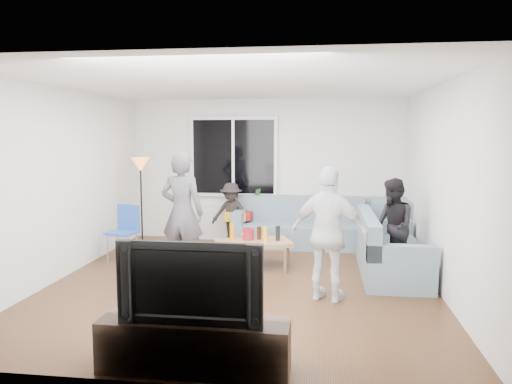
# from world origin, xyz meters

# --- Properties ---
(floor) EXTENTS (5.00, 5.50, 0.04)m
(floor) POSITION_xyz_m (0.00, 0.00, -0.02)
(floor) COLOR #56351C
(floor) RESTS_ON ground
(ceiling) EXTENTS (5.00, 5.50, 0.04)m
(ceiling) POSITION_xyz_m (0.00, 0.00, 2.62)
(ceiling) COLOR white
(ceiling) RESTS_ON ground
(wall_back) EXTENTS (5.00, 0.04, 2.60)m
(wall_back) POSITION_xyz_m (0.00, 2.77, 1.30)
(wall_back) COLOR silver
(wall_back) RESTS_ON ground
(wall_front) EXTENTS (5.00, 0.04, 2.60)m
(wall_front) POSITION_xyz_m (0.00, -2.77, 1.30)
(wall_front) COLOR silver
(wall_front) RESTS_ON ground
(wall_left) EXTENTS (0.04, 5.50, 2.60)m
(wall_left) POSITION_xyz_m (-2.52, 0.00, 1.30)
(wall_left) COLOR silver
(wall_left) RESTS_ON ground
(wall_right) EXTENTS (0.04, 5.50, 2.60)m
(wall_right) POSITION_xyz_m (2.52, 0.00, 1.30)
(wall_right) COLOR silver
(wall_right) RESTS_ON ground
(window_frame) EXTENTS (1.62, 0.06, 1.47)m
(window_frame) POSITION_xyz_m (-0.60, 2.69, 1.55)
(window_frame) COLOR white
(window_frame) RESTS_ON wall_back
(window_glass) EXTENTS (1.50, 0.02, 1.35)m
(window_glass) POSITION_xyz_m (-0.60, 2.65, 1.55)
(window_glass) COLOR black
(window_glass) RESTS_ON window_frame
(window_mullion) EXTENTS (0.05, 0.03, 1.35)m
(window_mullion) POSITION_xyz_m (-0.60, 2.64, 1.55)
(window_mullion) COLOR white
(window_mullion) RESTS_ON window_frame
(radiator) EXTENTS (1.30, 0.12, 0.62)m
(radiator) POSITION_xyz_m (-0.60, 2.65, 0.31)
(radiator) COLOR silver
(radiator) RESTS_ON floor
(potted_plant) EXTENTS (0.24, 0.22, 0.36)m
(potted_plant) POSITION_xyz_m (-0.17, 2.62, 0.80)
(potted_plant) COLOR #275C24
(potted_plant) RESTS_ON radiator
(vase) EXTENTS (0.18, 0.18, 0.17)m
(vase) POSITION_xyz_m (-0.68, 2.62, 0.70)
(vase) COLOR white
(vase) RESTS_ON radiator
(sofa_back_section) EXTENTS (2.30, 0.85, 0.85)m
(sofa_back_section) POSITION_xyz_m (0.65, 2.27, 0.42)
(sofa_back_section) COLOR slate
(sofa_back_section) RESTS_ON floor
(sofa_right_section) EXTENTS (2.00, 0.85, 0.85)m
(sofa_right_section) POSITION_xyz_m (2.02, 0.69, 0.42)
(sofa_right_section) COLOR slate
(sofa_right_section) RESTS_ON floor
(sofa_corner) EXTENTS (0.85, 0.85, 0.85)m
(sofa_corner) POSITION_xyz_m (2.30, 2.27, 0.42)
(sofa_corner) COLOR slate
(sofa_corner) RESTS_ON floor
(cushion_yellow) EXTENTS (0.44, 0.39, 0.14)m
(cushion_yellow) POSITION_xyz_m (-0.51, 2.25, 0.51)
(cushion_yellow) COLOR gold
(cushion_yellow) RESTS_ON sofa_back_section
(cushion_red) EXTENTS (0.37, 0.32, 0.13)m
(cushion_red) POSITION_xyz_m (-0.40, 2.33, 0.51)
(cushion_red) COLOR maroon
(cushion_red) RESTS_ON sofa_back_section
(coffee_table) EXTENTS (1.24, 0.93, 0.40)m
(coffee_table) POSITION_xyz_m (0.03, 0.77, 0.20)
(coffee_table) COLOR #A2744E
(coffee_table) RESTS_ON floor
(pitcher) EXTENTS (0.17, 0.17, 0.17)m
(pitcher) POSITION_xyz_m (-0.05, 0.85, 0.49)
(pitcher) COLOR maroon
(pitcher) RESTS_ON coffee_table
(side_chair) EXTENTS (0.48, 0.48, 0.86)m
(side_chair) POSITION_xyz_m (-2.05, 0.90, 0.43)
(side_chair) COLOR #2853B0
(side_chair) RESTS_ON floor
(floor_lamp) EXTENTS (0.32, 0.32, 1.56)m
(floor_lamp) POSITION_xyz_m (-2.05, 1.76, 0.78)
(floor_lamp) COLOR orange
(floor_lamp) RESTS_ON floor
(player_left) EXTENTS (0.68, 0.49, 1.72)m
(player_left) POSITION_xyz_m (-0.94, 0.42, 0.86)
(player_left) COLOR #48474C
(player_left) RESTS_ON floor
(player_right) EXTENTS (1.02, 0.67, 1.60)m
(player_right) POSITION_xyz_m (1.13, -0.55, 0.80)
(player_right) COLOR silver
(player_right) RESTS_ON floor
(spectator_right) EXTENTS (0.64, 0.76, 1.36)m
(spectator_right) POSITION_xyz_m (2.02, 0.67, 0.68)
(spectator_right) COLOR black
(spectator_right) RESTS_ON floor
(spectator_back) EXTENTS (0.76, 0.50, 1.10)m
(spectator_back) POSITION_xyz_m (-0.58, 2.30, 0.55)
(spectator_back) COLOR black
(spectator_back) RESTS_ON floor
(tv_console) EXTENTS (1.60, 0.40, 0.44)m
(tv_console) POSITION_xyz_m (-0.00, -2.50, 0.22)
(tv_console) COLOR #2F2317
(tv_console) RESTS_ON floor
(television) EXTENTS (1.20, 0.16, 0.69)m
(television) POSITION_xyz_m (-0.00, -2.50, 0.78)
(television) COLOR black
(television) RESTS_ON tv_console
(bottle_e) EXTENTS (0.07, 0.07, 0.22)m
(bottle_e) POSITION_xyz_m (0.39, 0.84, 0.51)
(bottle_e) COLOR black
(bottle_e) RESTS_ON coffee_table
(bottle_c) EXTENTS (0.07, 0.07, 0.19)m
(bottle_c) POSITION_xyz_m (0.11, 0.89, 0.50)
(bottle_c) COLOR black
(bottle_c) RESTS_ON coffee_table
(bottle_d) EXTENTS (0.07, 0.07, 0.22)m
(bottle_d) POSITION_xyz_m (0.22, 0.73, 0.51)
(bottle_d) COLOR #FFA416
(bottle_d) RESTS_ON coffee_table
(bottle_a) EXTENTS (0.07, 0.07, 0.25)m
(bottle_a) POSITION_xyz_m (-0.29, 0.83, 0.53)
(bottle_a) COLOR orange
(bottle_a) RESTS_ON coffee_table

